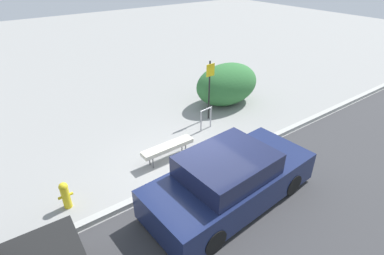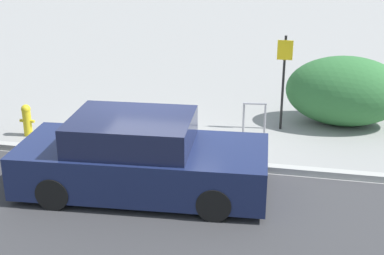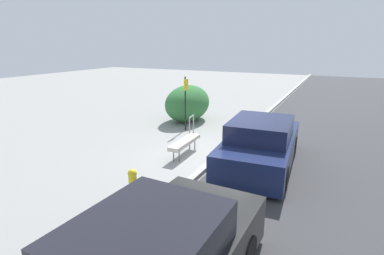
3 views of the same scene
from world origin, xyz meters
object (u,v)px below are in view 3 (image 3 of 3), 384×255
bike_rack (191,124)px  fire_hydrant (133,183)px  bench (185,142)px  parked_car_near (261,144)px  sign_post (186,99)px

bike_rack → fire_hydrant: bearing=-168.8°
fire_hydrant → bike_rack: bearing=11.2°
bench → bike_rack: size_ratio=2.09×
fire_hydrant → parked_car_near: 4.11m
bench → bike_rack: 2.27m
bench → parked_car_near: (0.32, -2.45, 0.21)m
bench → parked_car_near: 2.48m
bike_rack → parked_car_near: (-1.80, -3.25, 0.16)m
bench → fire_hydrant: (-3.14, -0.25, -0.04)m
parked_car_near → fire_hydrant: bearing=143.9°
bike_rack → sign_post: size_ratio=0.36×
bench → sign_post: size_ratio=0.75×
bike_rack → bench: bearing=-159.3°
bike_rack → parked_car_near: size_ratio=0.18×
bike_rack → sign_post: sign_post is taller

